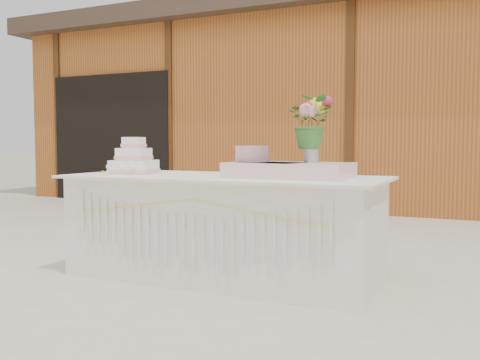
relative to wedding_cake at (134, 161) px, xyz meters
name	(u,v)px	position (x,y,z in m)	size (l,w,h in m)	color
ground	(223,277)	(0.79, 0.02, -0.87)	(80.00, 80.00, 0.00)	beige
barn	(376,105)	(0.78, 6.01, 0.81)	(12.60, 4.60, 3.30)	#A35922
cake_table	(223,227)	(0.79, 0.01, -0.48)	(2.40, 1.00, 0.77)	white
wedding_cake	(134,161)	(0.00, 0.00, 0.00)	(0.38, 0.38, 0.29)	white
pink_cake_stand	(252,159)	(1.02, 0.04, 0.03)	(0.31, 0.31, 0.22)	white
satin_runner	(289,170)	(1.31, 0.03, -0.05)	(0.85, 0.49, 0.11)	#FFD7CD
flower_vase	(312,152)	(1.46, 0.08, 0.08)	(0.11, 0.11, 0.15)	#BDBCC2
bouquet	(312,116)	(1.46, 0.08, 0.34)	(0.33, 0.29, 0.37)	#36712D
loose_flowers	(112,171)	(-0.25, 0.04, -0.09)	(0.14, 0.34, 0.02)	#CD7D92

